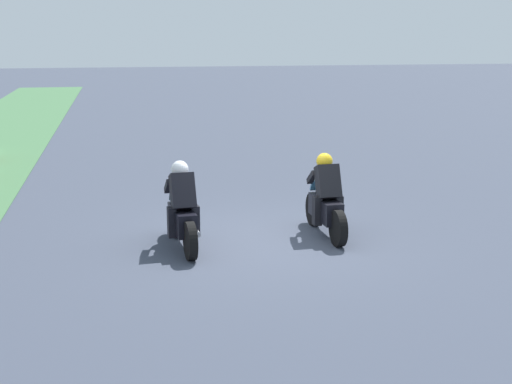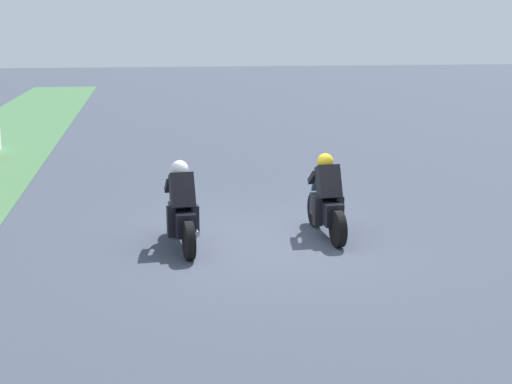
# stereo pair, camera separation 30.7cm
# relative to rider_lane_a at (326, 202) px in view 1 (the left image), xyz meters

# --- Properties ---
(ground_plane) EXTENTS (120.00, 120.00, 0.00)m
(ground_plane) POSITION_rel_rider_lane_a_xyz_m (-0.16, 1.20, -0.62)
(ground_plane) COLOR #3B4151
(rider_lane_a) EXTENTS (2.04, 0.55, 1.51)m
(rider_lane_a) POSITION_rel_rider_lane_a_xyz_m (0.00, 0.00, 0.00)
(rider_lane_a) COLOR black
(rider_lane_a) RESTS_ON ground_plane
(rider_lane_b) EXTENTS (2.04, 0.56, 1.51)m
(rider_lane_b) POSITION_rel_rider_lane_a_xyz_m (-0.29, 2.64, 0.00)
(rider_lane_b) COLOR black
(rider_lane_b) RESTS_ON ground_plane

